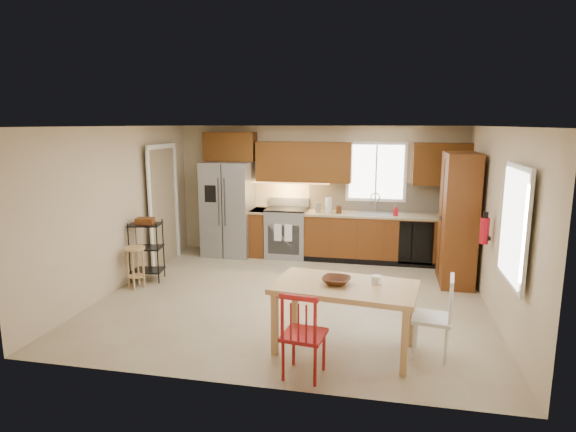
# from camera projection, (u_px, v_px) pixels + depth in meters

# --- Properties ---
(floor) EXTENTS (5.50, 5.50, 0.00)m
(floor) POSITION_uv_depth(u_px,v_px,m) (293.00, 297.00, 7.14)
(floor) COLOR tan
(floor) RESTS_ON ground
(ceiling) EXTENTS (5.50, 5.00, 0.02)m
(ceiling) POSITION_uv_depth(u_px,v_px,m) (294.00, 126.00, 6.67)
(ceiling) COLOR silver
(ceiling) RESTS_ON ground
(wall_back) EXTENTS (5.50, 0.02, 2.50)m
(wall_back) POSITION_uv_depth(u_px,v_px,m) (318.00, 191.00, 9.31)
(wall_back) COLOR #CCB793
(wall_back) RESTS_ON ground
(wall_front) EXTENTS (5.50, 0.02, 2.50)m
(wall_front) POSITION_uv_depth(u_px,v_px,m) (243.00, 263.00, 4.50)
(wall_front) COLOR #CCB793
(wall_front) RESTS_ON ground
(wall_left) EXTENTS (0.02, 5.00, 2.50)m
(wall_left) POSITION_uv_depth(u_px,v_px,m) (119.00, 208.00, 7.45)
(wall_left) COLOR #CCB793
(wall_left) RESTS_ON ground
(wall_right) EXTENTS (0.02, 5.00, 2.50)m
(wall_right) POSITION_uv_depth(u_px,v_px,m) (497.00, 223.00, 6.36)
(wall_right) COLOR #CCB793
(wall_right) RESTS_ON ground
(refrigerator) EXTENTS (0.92, 0.75, 1.82)m
(refrigerator) POSITION_uv_depth(u_px,v_px,m) (228.00, 209.00, 9.35)
(refrigerator) COLOR gray
(refrigerator) RESTS_ON floor
(range_stove) EXTENTS (0.76, 0.63, 0.92)m
(range_stove) POSITION_uv_depth(u_px,v_px,m) (287.00, 233.00, 9.26)
(range_stove) COLOR gray
(range_stove) RESTS_ON floor
(base_cabinet_narrow) EXTENTS (0.30, 0.60, 0.90)m
(base_cabinet_narrow) POSITION_uv_depth(u_px,v_px,m) (259.00, 232.00, 9.39)
(base_cabinet_narrow) COLOR #663012
(base_cabinet_narrow) RESTS_ON floor
(base_cabinet_run) EXTENTS (2.92, 0.60, 0.90)m
(base_cabinet_run) POSITION_uv_depth(u_px,v_px,m) (384.00, 238.00, 8.92)
(base_cabinet_run) COLOR #663012
(base_cabinet_run) RESTS_ON floor
(dishwasher) EXTENTS (0.60, 0.02, 0.78)m
(dishwasher) POSITION_uv_depth(u_px,v_px,m) (416.00, 243.00, 8.53)
(dishwasher) COLOR black
(dishwasher) RESTS_ON floor
(backsplash) EXTENTS (2.92, 0.03, 0.55)m
(backsplash) POSITION_uv_depth(u_px,v_px,m) (386.00, 197.00, 9.05)
(backsplash) COLOR beige
(backsplash) RESTS_ON wall_back
(upper_over_fridge) EXTENTS (1.00, 0.35, 0.55)m
(upper_over_fridge) POSITION_uv_depth(u_px,v_px,m) (230.00, 147.00, 9.31)
(upper_over_fridge) COLOR #633510
(upper_over_fridge) RESTS_ON wall_back
(upper_left_block) EXTENTS (1.80, 0.35, 0.75)m
(upper_left_block) POSITION_uv_depth(u_px,v_px,m) (304.00, 162.00, 9.08)
(upper_left_block) COLOR #633510
(upper_left_block) RESTS_ON wall_back
(upper_right_block) EXTENTS (1.00, 0.35, 0.75)m
(upper_right_block) POSITION_uv_depth(u_px,v_px,m) (442.00, 164.00, 8.59)
(upper_right_block) COLOR #633510
(upper_right_block) RESTS_ON wall_back
(window_back) EXTENTS (1.12, 0.04, 1.12)m
(window_back) POSITION_uv_depth(u_px,v_px,m) (376.00, 172.00, 9.00)
(window_back) COLOR white
(window_back) RESTS_ON wall_back
(sink) EXTENTS (0.62, 0.46, 0.16)m
(sink) POSITION_uv_depth(u_px,v_px,m) (374.00, 216.00, 8.88)
(sink) COLOR gray
(sink) RESTS_ON base_cabinet_run
(undercab_glow) EXTENTS (1.60, 0.30, 0.01)m
(undercab_glow) POSITION_uv_depth(u_px,v_px,m) (288.00, 182.00, 9.19)
(undercab_glow) COLOR #FFBF66
(undercab_glow) RESTS_ON wall_back
(soap_bottle) EXTENTS (0.09, 0.09, 0.19)m
(soap_bottle) POSITION_uv_depth(u_px,v_px,m) (396.00, 210.00, 8.68)
(soap_bottle) COLOR #B00C1A
(soap_bottle) RESTS_ON base_cabinet_run
(paper_towel) EXTENTS (0.12, 0.12, 0.28)m
(paper_towel) POSITION_uv_depth(u_px,v_px,m) (328.00, 205.00, 8.96)
(paper_towel) COLOR silver
(paper_towel) RESTS_ON base_cabinet_run
(canister_steel) EXTENTS (0.11, 0.11, 0.18)m
(canister_steel) POSITION_uv_depth(u_px,v_px,m) (318.00, 208.00, 9.01)
(canister_steel) COLOR gray
(canister_steel) RESTS_ON base_cabinet_run
(canister_wood) EXTENTS (0.10, 0.10, 0.14)m
(canister_wood) POSITION_uv_depth(u_px,v_px,m) (339.00, 210.00, 8.91)
(canister_wood) COLOR #4D2714
(canister_wood) RESTS_ON base_cabinet_run
(pantry) EXTENTS (0.50, 0.95, 2.10)m
(pantry) POSITION_uv_depth(u_px,v_px,m) (458.00, 219.00, 7.62)
(pantry) COLOR #663012
(pantry) RESTS_ON floor
(fire_extinguisher) EXTENTS (0.12, 0.12, 0.36)m
(fire_extinguisher) POSITION_uv_depth(u_px,v_px,m) (484.00, 231.00, 6.56)
(fire_extinguisher) COLOR #B00C1A
(fire_extinguisher) RESTS_ON wall_right
(window_right) EXTENTS (0.04, 1.02, 1.32)m
(window_right) POSITION_uv_depth(u_px,v_px,m) (515.00, 225.00, 5.23)
(window_right) COLOR white
(window_right) RESTS_ON wall_right
(doorway) EXTENTS (0.04, 0.95, 2.10)m
(doorway) POSITION_uv_depth(u_px,v_px,m) (163.00, 207.00, 8.72)
(doorway) COLOR #8C7A59
(doorway) RESTS_ON wall_left
(dining_table) EXTENTS (1.67, 1.08, 0.76)m
(dining_table) POSITION_uv_depth(u_px,v_px,m) (344.00, 318.00, 5.42)
(dining_table) COLOR tan
(dining_table) RESTS_ON floor
(chair_red) EXTENTS (0.48, 0.48, 0.92)m
(chair_red) POSITION_uv_depth(u_px,v_px,m) (304.00, 333.00, 4.85)
(chair_red) COLOR #A4191A
(chair_red) RESTS_ON floor
(chair_white) EXTENTS (0.48, 0.48, 0.92)m
(chair_white) POSITION_uv_depth(u_px,v_px,m) (432.00, 317.00, 5.26)
(chair_white) COLOR silver
(chair_white) RESTS_ON floor
(table_bowl) EXTENTS (0.36, 0.36, 0.08)m
(table_bowl) POSITION_uv_depth(u_px,v_px,m) (336.00, 284.00, 5.36)
(table_bowl) COLOR #4D2714
(table_bowl) RESTS_ON dining_table
(table_jar) EXTENTS (0.13, 0.13, 0.13)m
(table_jar) POSITION_uv_depth(u_px,v_px,m) (377.00, 282.00, 5.36)
(table_jar) COLOR silver
(table_jar) RESTS_ON dining_table
(bar_stool) EXTENTS (0.42, 0.42, 0.66)m
(bar_stool) POSITION_uv_depth(u_px,v_px,m) (136.00, 267.00, 7.51)
(bar_stool) COLOR tan
(bar_stool) RESTS_ON floor
(utility_cart) EXTENTS (0.56, 0.47, 0.99)m
(utility_cart) POSITION_uv_depth(u_px,v_px,m) (147.00, 251.00, 7.84)
(utility_cart) COLOR black
(utility_cart) RESTS_ON floor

